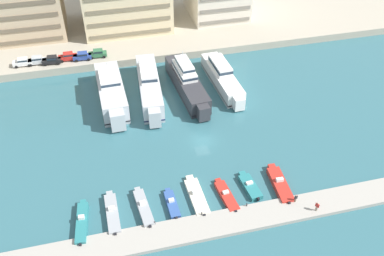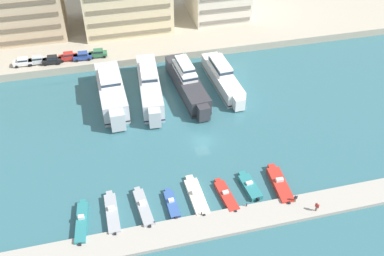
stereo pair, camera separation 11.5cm
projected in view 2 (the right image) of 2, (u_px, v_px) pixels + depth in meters
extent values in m
plane|color=#336670|center=(202.00, 141.00, 78.09)|extent=(400.00, 400.00, 0.00)
cube|color=#A8A399|center=(235.00, 221.00, 63.63)|extent=(120.00, 4.56, 0.65)
cube|color=silver|center=(111.00, 92.00, 86.34)|extent=(5.30, 17.06, 4.28)
cube|color=silver|center=(118.00, 120.00, 79.15)|extent=(2.75, 2.51, 3.64)
cube|color=black|center=(112.00, 98.00, 87.23)|extent=(5.35, 17.23, 0.24)
cube|color=white|center=(109.00, 77.00, 85.44)|extent=(3.99, 7.21, 1.52)
cube|color=#233342|center=(109.00, 76.00, 85.35)|extent=(4.04, 7.28, 0.55)
cylinder|color=silver|center=(107.00, 67.00, 85.18)|extent=(0.16, 0.16, 1.80)
cube|color=silver|center=(107.00, 73.00, 93.60)|extent=(4.18, 1.00, 0.20)
cube|color=silver|center=(150.00, 86.00, 88.08)|extent=(5.43, 19.81, 4.06)
cube|color=silver|center=(155.00, 118.00, 79.89)|extent=(2.36, 2.18, 3.45)
cube|color=#192347|center=(150.00, 92.00, 88.92)|extent=(5.48, 20.01, 0.24)
cube|color=white|center=(148.00, 71.00, 87.38)|extent=(3.73, 8.42, 1.65)
cube|color=#233342|center=(148.00, 70.00, 87.27)|extent=(3.78, 8.51, 0.59)
cylinder|color=silver|center=(147.00, 61.00, 87.22)|extent=(0.16, 0.16, 1.80)
cube|color=silver|center=(146.00, 65.00, 96.44)|extent=(3.49, 1.14, 0.20)
cube|color=#333338|center=(187.00, 84.00, 89.34)|extent=(5.56, 19.27, 3.48)
cube|color=#333338|center=(203.00, 112.00, 81.64)|extent=(2.41, 2.22, 2.95)
cube|color=black|center=(187.00, 88.00, 90.06)|extent=(5.61, 19.46, 0.24)
cube|color=white|center=(185.00, 70.00, 88.81)|extent=(3.81, 8.21, 1.44)
cube|color=#233342|center=(185.00, 70.00, 88.72)|extent=(3.86, 8.29, 0.52)
cube|color=white|center=(185.00, 65.00, 87.93)|extent=(2.97, 6.40, 1.33)
cube|color=#233342|center=(185.00, 64.00, 87.84)|extent=(3.01, 6.47, 0.48)
cylinder|color=silver|center=(183.00, 55.00, 87.81)|extent=(0.16, 0.16, 1.80)
cube|color=#333338|center=(174.00, 64.00, 97.13)|extent=(3.55, 1.17, 0.20)
cube|color=white|center=(222.00, 78.00, 91.41)|extent=(4.76, 17.55, 3.01)
cube|color=white|center=(239.00, 103.00, 84.33)|extent=(2.19, 2.01, 2.56)
cube|color=black|center=(222.00, 82.00, 92.03)|extent=(4.81, 17.73, 0.24)
cube|color=white|center=(221.00, 66.00, 90.84)|extent=(3.36, 7.45, 1.78)
cube|color=#233342|center=(221.00, 65.00, 90.73)|extent=(3.41, 7.52, 0.64)
cylinder|color=silver|center=(219.00, 56.00, 90.51)|extent=(0.16, 0.16, 1.80)
cube|color=white|center=(208.00, 60.00, 98.58)|extent=(3.27, 1.08, 0.20)
cube|color=teal|center=(82.00, 224.00, 62.95)|extent=(2.28, 7.50, 1.10)
cube|color=teal|center=(83.00, 203.00, 66.01)|extent=(0.93, 0.79, 0.93)
cube|color=silver|center=(81.00, 217.00, 62.85)|extent=(0.92, 0.68, 0.56)
cube|color=#283847|center=(81.00, 215.00, 63.01)|extent=(0.79, 0.16, 0.34)
cube|color=black|center=(80.00, 245.00, 59.90)|extent=(0.39, 0.31, 0.60)
cube|color=#9EA3A8|center=(112.00, 214.00, 64.38)|extent=(1.88, 7.52, 0.97)
cube|color=#9EA3A8|center=(109.00, 194.00, 67.44)|extent=(0.99, 0.82, 0.83)
cube|color=silver|center=(111.00, 208.00, 64.32)|extent=(0.99, 0.61, 0.54)
cube|color=#283847|center=(111.00, 206.00, 64.47)|extent=(0.90, 0.09, 0.32)
cube|color=black|center=(115.00, 235.00, 61.35)|extent=(0.36, 0.28, 0.60)
cube|color=#9EA3A8|center=(144.00, 209.00, 65.16)|extent=(2.34, 7.28, 1.08)
cube|color=#9EA3A8|center=(137.00, 190.00, 68.00)|extent=(0.97, 0.82, 0.92)
cube|color=silver|center=(142.00, 203.00, 65.05)|extent=(0.95, 0.69, 0.49)
cube|color=#283847|center=(142.00, 201.00, 65.21)|extent=(0.82, 0.16, 0.29)
cube|color=black|center=(150.00, 227.00, 62.33)|extent=(0.39, 0.31, 0.60)
cube|color=#33569E|center=(172.00, 205.00, 65.90)|extent=(1.68, 5.38, 0.81)
cube|color=#33569E|center=(168.00, 191.00, 68.10)|extent=(0.86, 0.71, 0.69)
cube|color=silver|center=(171.00, 200.00, 65.80)|extent=(0.85, 0.62, 0.45)
cube|color=#283847|center=(171.00, 199.00, 65.96)|extent=(0.76, 0.10, 0.27)
cube|color=black|center=(176.00, 218.00, 63.69)|extent=(0.37, 0.29, 0.60)
cube|color=beige|center=(197.00, 197.00, 67.13)|extent=(2.46, 7.59, 0.74)
cube|color=beige|center=(190.00, 179.00, 70.24)|extent=(1.24, 1.03, 0.63)
cube|color=silver|center=(196.00, 192.00, 67.14)|extent=(1.23, 0.64, 0.54)
cube|color=#283847|center=(195.00, 190.00, 67.30)|extent=(1.10, 0.12, 0.32)
cube|color=black|center=(204.00, 216.00, 64.12)|extent=(0.37, 0.29, 0.60)
cube|color=red|center=(227.00, 197.00, 67.21)|extent=(2.41, 6.54, 0.74)
cube|color=red|center=(218.00, 181.00, 69.77)|extent=(1.03, 0.87, 0.63)
cube|color=silver|center=(226.00, 192.00, 67.21)|extent=(1.01, 0.70, 0.36)
cube|color=#283847|center=(225.00, 191.00, 67.37)|extent=(0.87, 0.17, 0.22)
cube|color=black|center=(236.00, 212.00, 64.67)|extent=(0.39, 0.32, 0.60)
cube|color=teal|center=(250.00, 187.00, 68.72)|extent=(2.48, 5.46, 0.81)
cube|color=teal|center=(242.00, 174.00, 70.93)|extent=(1.16, 0.99, 0.69)
cube|color=silver|center=(249.00, 183.00, 68.63)|extent=(1.13, 0.70, 0.38)
cube|color=#283847|center=(249.00, 182.00, 68.80)|extent=(0.98, 0.18, 0.23)
cube|color=black|center=(258.00, 199.00, 66.57)|extent=(0.39, 0.31, 0.60)
cube|color=red|center=(280.00, 186.00, 68.84)|extent=(2.54, 7.64, 1.01)
cube|color=red|center=(272.00, 168.00, 72.02)|extent=(1.23, 1.02, 0.86)
cube|color=silver|center=(280.00, 180.00, 68.77)|extent=(1.21, 0.66, 0.55)
cube|color=#283847|center=(279.00, 178.00, 68.93)|extent=(1.07, 0.14, 0.33)
cube|color=black|center=(289.00, 204.00, 65.75)|extent=(0.37, 0.30, 0.60)
cube|color=white|center=(23.00, 63.00, 94.44)|extent=(4.12, 1.76, 0.80)
cube|color=white|center=(23.00, 60.00, 93.99)|extent=(2.12, 1.59, 0.68)
cube|color=#1E2833|center=(23.00, 60.00, 93.99)|extent=(2.08, 1.60, 0.37)
cylinder|color=black|center=(17.00, 67.00, 93.82)|extent=(0.64, 0.23, 0.64)
cylinder|color=black|center=(17.00, 63.00, 95.10)|extent=(0.64, 0.23, 0.64)
cylinder|color=black|center=(29.00, 65.00, 94.28)|extent=(0.64, 0.23, 0.64)
cylinder|color=black|center=(30.00, 62.00, 95.56)|extent=(0.64, 0.23, 0.64)
cube|color=#B7BCC1|center=(37.00, 61.00, 95.00)|extent=(4.14, 1.79, 0.80)
cube|color=#B7BCC1|center=(37.00, 58.00, 94.55)|extent=(2.13, 1.60, 0.68)
cube|color=#1E2833|center=(37.00, 58.00, 94.55)|extent=(2.09, 1.62, 0.37)
cylinder|color=black|center=(31.00, 65.00, 94.39)|extent=(0.64, 0.23, 0.64)
cylinder|color=black|center=(31.00, 61.00, 95.66)|extent=(0.64, 0.23, 0.64)
cylinder|color=black|center=(44.00, 64.00, 94.84)|extent=(0.64, 0.23, 0.64)
cylinder|color=black|center=(44.00, 60.00, 96.12)|extent=(0.64, 0.23, 0.64)
cube|color=black|center=(52.00, 61.00, 95.10)|extent=(4.20, 1.96, 0.80)
cube|color=black|center=(52.00, 58.00, 94.65)|extent=(2.20, 1.69, 0.68)
cube|color=#1E2833|center=(52.00, 58.00, 94.65)|extent=(2.16, 1.71, 0.37)
cylinder|color=black|center=(46.00, 65.00, 94.53)|extent=(0.65, 0.26, 0.64)
cylinder|color=black|center=(46.00, 61.00, 95.82)|extent=(0.65, 0.26, 0.64)
cylinder|color=black|center=(58.00, 64.00, 94.89)|extent=(0.65, 0.26, 0.64)
cylinder|color=black|center=(59.00, 60.00, 96.18)|extent=(0.65, 0.26, 0.64)
cube|color=red|center=(68.00, 57.00, 96.27)|extent=(4.11, 1.72, 0.80)
cube|color=red|center=(68.00, 54.00, 95.83)|extent=(2.11, 1.57, 0.68)
cube|color=#1E2833|center=(68.00, 54.00, 95.83)|extent=(2.07, 1.59, 0.37)
cylinder|color=black|center=(62.00, 61.00, 95.65)|extent=(0.64, 0.22, 0.64)
cylinder|color=black|center=(62.00, 58.00, 96.92)|extent=(0.64, 0.22, 0.64)
cylinder|color=black|center=(75.00, 60.00, 96.13)|extent=(0.64, 0.22, 0.64)
cylinder|color=black|center=(74.00, 56.00, 97.41)|extent=(0.64, 0.22, 0.64)
cube|color=#28428E|center=(82.00, 57.00, 96.42)|extent=(4.16, 1.85, 0.80)
cube|color=#28428E|center=(83.00, 54.00, 95.97)|extent=(2.15, 1.63, 0.68)
cube|color=#1E2833|center=(83.00, 54.00, 95.97)|extent=(2.11, 1.65, 0.37)
cylinder|color=black|center=(77.00, 61.00, 95.82)|extent=(0.65, 0.24, 0.64)
cylinder|color=black|center=(77.00, 57.00, 97.11)|extent=(0.65, 0.24, 0.64)
cylinder|color=black|center=(89.00, 60.00, 96.24)|extent=(0.65, 0.24, 0.64)
cylinder|color=black|center=(89.00, 56.00, 97.53)|extent=(0.65, 0.24, 0.64)
cube|color=#2D6642|center=(98.00, 54.00, 97.34)|extent=(4.19, 1.92, 0.80)
cube|color=#2D6642|center=(98.00, 51.00, 96.89)|extent=(2.18, 1.67, 0.68)
cube|color=#1E2833|center=(98.00, 51.00, 96.89)|extent=(2.14, 1.69, 0.37)
cylinder|color=black|center=(92.00, 58.00, 96.76)|extent=(0.65, 0.25, 0.64)
cylinder|color=black|center=(92.00, 54.00, 98.04)|extent=(0.65, 0.25, 0.64)
cylinder|color=black|center=(104.00, 57.00, 97.14)|extent=(0.65, 0.25, 0.64)
cylinder|color=black|center=(104.00, 53.00, 98.43)|extent=(0.65, 0.25, 0.64)
cube|color=#6D5F4B|center=(21.00, 42.00, 100.13)|extent=(19.67, 0.24, 0.90)
cube|color=#6D5F4B|center=(17.00, 30.00, 98.20)|extent=(19.67, 0.24, 0.90)
cube|color=#6D5F4B|center=(14.00, 18.00, 96.27)|extent=(19.67, 0.24, 0.90)
cube|color=#6D5F4B|center=(10.00, 5.00, 94.34)|extent=(19.67, 0.24, 0.90)
cube|color=#7E7359|center=(131.00, 33.00, 103.30)|extent=(19.59, 0.24, 0.90)
cube|color=#7E7359|center=(130.00, 22.00, 101.31)|extent=(19.59, 0.24, 0.90)
cube|color=#7E7359|center=(129.00, 9.00, 99.33)|extent=(19.59, 0.24, 0.90)
cube|color=gray|center=(225.00, 21.00, 108.57)|extent=(13.10, 0.24, 0.90)
cube|color=gray|center=(226.00, 10.00, 106.61)|extent=(13.10, 0.24, 0.90)
cylinder|color=#7A6B56|center=(317.00, 209.00, 64.42)|extent=(0.14, 0.14, 0.84)
cylinder|color=#7A6B56|center=(316.00, 208.00, 64.50)|extent=(0.14, 0.14, 0.84)
cube|color=red|center=(317.00, 205.00, 63.99)|extent=(0.44, 0.52, 0.64)
cylinder|color=red|center=(319.00, 207.00, 63.87)|extent=(0.10, 0.10, 0.64)
cylinder|color=red|center=(315.00, 205.00, 64.17)|extent=(0.10, 0.10, 0.64)
sphere|color=tan|center=(318.00, 204.00, 63.71)|extent=(0.23, 0.23, 0.23)
cylinder|color=#7A6B56|center=(295.00, 200.00, 65.78)|extent=(0.12, 0.12, 0.75)
cylinder|color=#7A6B56|center=(296.00, 200.00, 65.82)|extent=(0.12, 0.12, 0.75)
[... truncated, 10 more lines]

